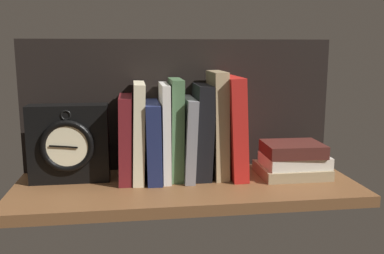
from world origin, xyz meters
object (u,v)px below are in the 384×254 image
Objects in this scene: framed_clock at (69,144)px; book_stack_side at (293,160)px; book_navy_bierce at (153,141)px; book_red_requiem at (232,127)px; book_tan_shortstories at (218,124)px; book_black_skeptic at (202,131)px; book_green_romantic at (176,129)px; book_white_catcher at (165,131)px; book_maroon_dawkins at (126,138)px; book_cream_twain at (139,131)px; book_gray_chess at (188,138)px.

framed_clock is 1.12× the size of book_stack_side.
book_red_requiem reaches higher than book_navy_bierce.
book_tan_shortstories is 1.41× the size of framed_clock.
book_navy_bierce is 0.82× the size of book_black_skeptic.
book_green_romantic is at bearing 180.00° from book_red_requiem.
book_white_catcher is at bearing -180.00° from book_black_skeptic.
book_cream_twain is at bearing -0.00° from book_maroon_dawkins.
book_black_skeptic is at bearing 172.42° from book_stack_side.
book_red_requiem is at bearing 0.00° from book_navy_bierce.
book_tan_shortstories is (3.89, 0.00, 1.59)cm from book_black_skeptic.
book_cream_twain is 1.19× the size of book_gray_chess.
book_green_romantic is at bearing 0.40° from framed_clock.
book_navy_bierce is at bearing 180.00° from book_gray_chess.
book_maroon_dawkins is 14.98cm from book_gray_chess.
book_white_catcher is 13.05cm from book_tan_shortstories.
book_green_romantic is 0.93× the size of book_tan_shortstories.
book_red_requiem is (14.06, 0.00, 0.20)cm from book_green_romantic.
book_maroon_dawkins is at bearing 0.76° from framed_clock.
book_navy_bierce is 3.67cm from book_white_catcher.
framed_clock is at bearing -179.60° from book_green_romantic.
framed_clock is (-13.19, -0.17, -0.93)cm from book_maroon_dawkins.
framed_clock is at bearing -179.39° from book_cream_twain.
book_stack_side is at bearing -2.97° from framed_clock.
book_white_catcher is 0.95× the size of book_green_romantic.
book_white_catcher is (2.94, -0.00, 2.19)cm from book_navy_bierce.
book_gray_chess is at bearing 0.00° from book_white_catcher.
book_red_requiem is at bearing 0.00° from book_tan_shortstories.
book_gray_chess is at bearing 0.35° from framed_clock.
book_cream_twain is 16.49cm from framed_clock.
book_tan_shortstories is at bearing 0.00° from book_black_skeptic.
book_cream_twain is 0.95× the size of book_red_requiem.
book_red_requiem is 39.40cm from framed_clock.
book_white_catcher is at bearing -180.00° from book_gray_chess.
book_white_catcher is 22.68cm from framed_clock.
book_navy_bierce is 12.20cm from book_black_skeptic.
book_maroon_dawkins is 0.87× the size of book_cream_twain.
book_white_catcher is (6.25, 0.00, -0.15)cm from book_cream_twain.
book_cream_twain is 0.97× the size of book_green_romantic.
book_stack_side is at bearing -6.57° from book_gray_chess.
book_maroon_dawkins is 22.51cm from book_tan_shortstories.
book_white_catcher is at bearing -180.00° from book_tan_shortstories.
book_cream_twain reaches higher than book_maroon_dawkins.
book_black_skeptic is (9.08, 0.00, -0.18)cm from book_white_catcher.
book_maroon_dawkins is 0.83× the size of book_red_requiem.
book_green_romantic reaches higher than book_gray_chess.
book_red_requiem is 1.33× the size of framed_clock.
book_tan_shortstories is (19.23, 0.00, 1.26)cm from book_cream_twain.
book_navy_bierce is 0.81× the size of book_white_catcher.
book_cream_twain reaches higher than book_stack_side.
book_maroon_dawkins is 1.09× the size of book_navy_bierce.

